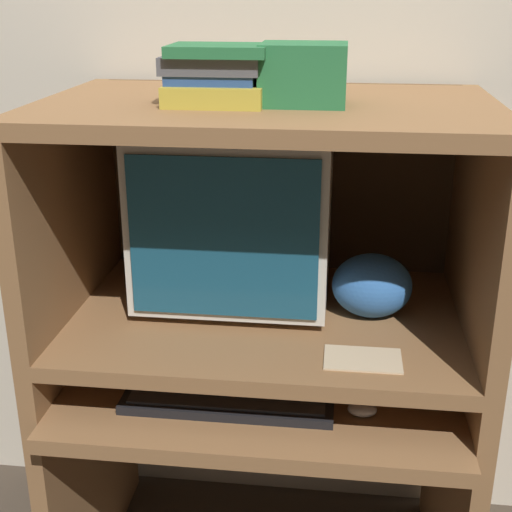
# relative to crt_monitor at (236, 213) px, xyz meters

# --- Properties ---
(wall_back) EXTENTS (6.00, 0.06, 2.60)m
(wall_back) POSITION_rel_crt_monitor_xyz_m (0.08, 0.29, 0.28)
(wall_back) COLOR beige
(wall_back) RESTS_ON ground_plane
(desk_base) EXTENTS (0.99, 0.71, 0.66)m
(desk_base) POSITION_rel_crt_monitor_xyz_m (0.08, -0.14, -0.60)
(desk_base) COLOR brown
(desk_base) RESTS_ON ground_plane
(desk_monitor_shelf) EXTENTS (0.99, 0.65, 0.14)m
(desk_monitor_shelf) POSITION_rel_crt_monitor_xyz_m (0.08, -0.09, -0.25)
(desk_monitor_shelf) COLOR brown
(desk_monitor_shelf) RESTS_ON desk_base
(hutch_upper) EXTENTS (0.99, 0.65, 0.50)m
(hutch_upper) POSITION_rel_crt_monitor_xyz_m (0.08, -0.06, 0.13)
(hutch_upper) COLOR brown
(hutch_upper) RESTS_ON desk_monitor_shelf
(crt_monitor) EXTENTS (0.45, 0.41, 0.42)m
(crt_monitor) POSITION_rel_crt_monitor_xyz_m (0.00, 0.00, 0.00)
(crt_monitor) COLOR beige
(crt_monitor) RESTS_ON desk_monitor_shelf
(keyboard) EXTENTS (0.47, 0.16, 0.03)m
(keyboard) POSITION_rel_crt_monitor_xyz_m (0.02, -0.28, -0.34)
(keyboard) COLOR black
(keyboard) RESTS_ON desk_base
(mouse) EXTENTS (0.06, 0.04, 0.03)m
(mouse) POSITION_rel_crt_monitor_xyz_m (0.32, -0.30, -0.34)
(mouse) COLOR #B7B7B7
(mouse) RESTS_ON desk_base
(snack_bag) EXTENTS (0.19, 0.14, 0.15)m
(snack_bag) POSITION_rel_crt_monitor_xyz_m (0.33, -0.08, -0.14)
(snack_bag) COLOR #336BB7
(snack_bag) RESTS_ON desk_monitor_shelf
(book_stack) EXTENTS (0.22, 0.16, 0.12)m
(book_stack) POSITION_rel_crt_monitor_xyz_m (-0.02, -0.16, 0.35)
(book_stack) COLOR gold
(book_stack) RESTS_ON hutch_upper
(paper_card) EXTENTS (0.16, 0.11, 0.00)m
(paper_card) POSITION_rel_crt_monitor_xyz_m (0.31, -0.30, -0.22)
(paper_card) COLOR #CCB28C
(paper_card) RESTS_ON desk_monitor_shelf
(storage_box) EXTENTS (0.18, 0.15, 0.12)m
(storage_box) POSITION_rel_crt_monitor_xyz_m (0.16, -0.14, 0.35)
(storage_box) COLOR #236638
(storage_box) RESTS_ON hutch_upper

